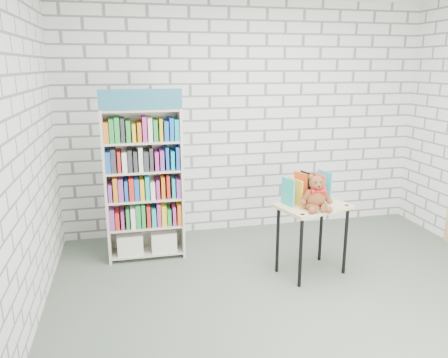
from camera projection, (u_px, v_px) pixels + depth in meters
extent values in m
plane|color=#4F5C4E|center=(306.00, 305.00, 3.84)|extent=(4.50, 4.50, 0.00)
cube|color=silver|center=(247.00, 119.00, 5.37)|extent=(4.50, 0.02, 2.80)
cube|color=silver|center=(11.00, 162.00, 3.01)|extent=(0.02, 4.00, 2.80)
cube|color=beige|center=(106.00, 187.00, 4.55)|extent=(0.03, 0.32, 1.62)
cube|color=beige|center=(181.00, 183.00, 4.71)|extent=(0.03, 0.32, 1.62)
cube|color=beige|center=(144.00, 182.00, 4.77)|extent=(0.81, 0.02, 1.62)
cube|color=#286B81|center=(141.00, 99.00, 4.26)|extent=(0.81, 0.02, 0.20)
cube|color=beige|center=(147.00, 251.00, 4.82)|extent=(0.76, 0.30, 0.02)
cube|color=beige|center=(146.00, 225.00, 4.74)|extent=(0.76, 0.30, 0.02)
cube|color=beige|center=(145.00, 198.00, 4.67)|extent=(0.76, 0.30, 0.02)
cube|color=beige|center=(144.00, 170.00, 4.59)|extent=(0.76, 0.30, 0.02)
cube|color=beige|center=(142.00, 142.00, 4.51)|extent=(0.76, 0.30, 0.02)
cube|color=beige|center=(141.00, 110.00, 4.43)|extent=(0.76, 0.30, 0.02)
cube|color=silver|center=(130.00, 243.00, 4.75)|extent=(0.27, 0.26, 0.22)
cube|color=silver|center=(163.00, 240.00, 4.83)|extent=(0.27, 0.26, 0.22)
cube|color=blue|center=(146.00, 215.00, 4.70)|extent=(0.76, 0.26, 0.22)
cube|color=green|center=(144.00, 188.00, 4.63)|extent=(0.76, 0.26, 0.22)
cube|color=orange|center=(143.00, 159.00, 4.55)|extent=(0.76, 0.26, 0.22)
cube|color=#BF338C|center=(142.00, 130.00, 4.47)|extent=(0.76, 0.26, 0.22)
cube|color=tan|center=(313.00, 206.00, 4.27)|extent=(0.78, 0.64, 0.03)
cylinder|color=black|center=(301.00, 253.00, 4.08)|extent=(0.03, 0.03, 0.69)
cylinder|color=black|center=(278.00, 240.00, 4.38)|extent=(0.03, 0.03, 0.69)
cylinder|color=black|center=(345.00, 241.00, 4.35)|extent=(0.03, 0.03, 0.69)
cylinder|color=black|center=(321.00, 230.00, 4.65)|extent=(0.03, 0.03, 0.69)
cylinder|color=black|center=(303.00, 215.00, 4.00)|extent=(0.05, 0.05, 0.01)
cylinder|color=black|center=(347.00, 206.00, 4.26)|extent=(0.05, 0.05, 0.01)
cube|color=teal|center=(288.00, 192.00, 4.22)|extent=(0.07, 0.20, 0.28)
cube|color=#FFA828|center=(295.00, 191.00, 4.25)|extent=(0.07, 0.20, 0.28)
cube|color=#E45318|center=(301.00, 189.00, 4.29)|extent=(0.07, 0.20, 0.28)
cube|color=black|center=(307.00, 188.00, 4.32)|extent=(0.07, 0.20, 0.28)
cube|color=white|center=(313.00, 187.00, 4.36)|extent=(0.07, 0.20, 0.28)
cube|color=#C54022|center=(319.00, 186.00, 4.40)|extent=(0.07, 0.20, 0.28)
cube|color=#34ABC3|center=(324.00, 185.00, 4.43)|extent=(0.07, 0.20, 0.28)
ellipsoid|color=brown|center=(316.00, 198.00, 4.15)|extent=(0.20, 0.17, 0.20)
sphere|color=brown|center=(317.00, 183.00, 4.11)|extent=(0.14, 0.14, 0.14)
sphere|color=brown|center=(311.00, 177.00, 4.10)|extent=(0.05, 0.05, 0.05)
sphere|color=brown|center=(322.00, 177.00, 4.11)|extent=(0.05, 0.05, 0.05)
sphere|color=brown|center=(318.00, 186.00, 4.06)|extent=(0.06, 0.06, 0.06)
sphere|color=black|center=(316.00, 183.00, 4.05)|extent=(0.02, 0.02, 0.02)
sphere|color=black|center=(321.00, 182.00, 4.05)|extent=(0.02, 0.02, 0.02)
sphere|color=black|center=(319.00, 187.00, 4.03)|extent=(0.02, 0.02, 0.02)
cylinder|color=brown|center=(306.00, 196.00, 4.12)|extent=(0.10, 0.09, 0.14)
cylinder|color=brown|center=(327.00, 195.00, 4.13)|extent=(0.10, 0.08, 0.14)
sphere|color=brown|center=(303.00, 202.00, 4.12)|extent=(0.06, 0.06, 0.06)
sphere|color=brown|center=(330.00, 202.00, 4.14)|extent=(0.06, 0.06, 0.06)
cylinder|color=brown|center=(312.00, 208.00, 4.07)|extent=(0.08, 0.16, 0.08)
cylinder|color=brown|center=(324.00, 207.00, 4.07)|extent=(0.12, 0.16, 0.08)
sphere|color=brown|center=(312.00, 210.00, 4.00)|extent=(0.07, 0.07, 0.07)
sphere|color=brown|center=(329.00, 210.00, 4.01)|extent=(0.07, 0.07, 0.07)
cone|color=red|center=(314.00, 191.00, 4.07)|extent=(0.06, 0.06, 0.05)
cone|color=red|center=(321.00, 191.00, 4.08)|extent=(0.06, 0.06, 0.05)
sphere|color=red|center=(318.00, 191.00, 4.07)|extent=(0.03, 0.03, 0.03)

